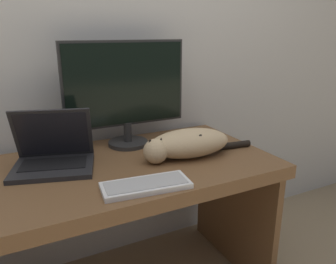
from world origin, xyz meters
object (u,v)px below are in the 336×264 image
(external_keyboard, at_px, (146,185))
(cat, at_px, (187,143))
(monitor, at_px, (126,91))
(laptop, at_px, (53,156))

(external_keyboard, distance_m, cat, 0.36)
(cat, bearing_deg, external_keyboard, -137.98)
(monitor, relative_size, cat, 1.08)
(monitor, xyz_separation_m, laptop, (-0.38, -0.14, -0.23))
(external_keyboard, height_order, cat, cat)
(laptop, xyz_separation_m, external_keyboard, (0.27, -0.35, -0.04))
(external_keyboard, xyz_separation_m, cat, (0.29, 0.20, 0.06))
(laptop, relative_size, cat, 0.67)
(laptop, bearing_deg, cat, 1.41)
(monitor, xyz_separation_m, external_keyboard, (-0.11, -0.49, -0.27))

